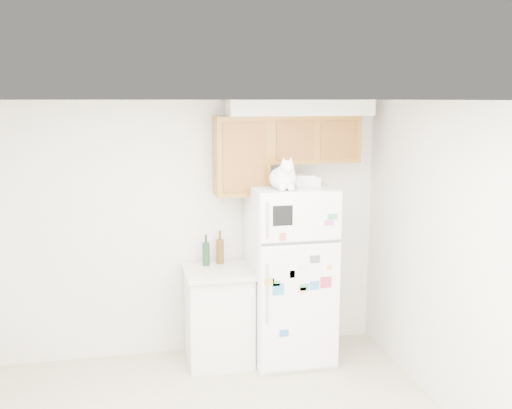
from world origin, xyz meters
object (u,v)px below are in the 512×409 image
object	(u,v)px
refrigerator	(290,274)
base_counter	(219,315)
cat	(284,177)
bottle_green	(206,250)
bottle_amber	(220,247)
storage_box_front	(313,181)
storage_box_back	(306,180)

from	to	relation	value
refrigerator	base_counter	distance (m)	0.79
cat	bottle_green	world-z (taller)	cat
refrigerator	bottle_amber	distance (m)	0.73
base_counter	cat	world-z (taller)	cat
bottle_amber	bottle_green	bearing A→B (deg)	-163.16
base_counter	bottle_green	size ratio (longest dim) A/B	2.98
storage_box_front	bottle_amber	xyz separation A→B (m)	(-0.85, 0.29, -0.66)
refrigerator	cat	xyz separation A→B (m)	(-0.12, -0.19, 0.96)
base_counter	cat	distance (m)	1.49
storage_box_front	bottle_amber	world-z (taller)	storage_box_front
cat	storage_box_back	size ratio (longest dim) A/B	2.42
storage_box_back	cat	bearing A→B (deg)	-127.05
storage_box_back	storage_box_front	world-z (taller)	storage_box_back
cat	storage_box_front	size ratio (longest dim) A/B	2.91
storage_box_back	bottle_amber	size ratio (longest dim) A/B	0.55
base_counter	storage_box_front	distance (m)	1.57
base_counter	cat	size ratio (longest dim) A/B	2.11
bottle_green	refrigerator	bearing A→B (deg)	-15.72
cat	bottle_amber	world-z (taller)	cat
storage_box_back	refrigerator	bearing A→B (deg)	-157.21
refrigerator	storage_box_back	distance (m)	0.91
base_counter	bottle_green	distance (m)	0.64
base_counter	bottle_green	xyz separation A→B (m)	(-0.09, 0.15, 0.61)
storage_box_front	bottle_green	distance (m)	1.22
refrigerator	storage_box_back	xyz separation A→B (m)	(0.15, 0.02, 0.90)
bottle_green	bottle_amber	world-z (taller)	bottle_amber
base_counter	bottle_green	world-z (taller)	bottle_green
refrigerator	cat	bearing A→B (deg)	-122.73
base_counter	bottle_amber	xyz separation A→B (m)	(0.05, 0.19, 0.62)
storage_box_back	bottle_amber	xyz separation A→B (m)	(-0.79, 0.25, -0.67)
refrigerator	storage_box_front	xyz separation A→B (m)	(0.21, -0.03, 0.89)
storage_box_back	bottle_green	bearing A→B (deg)	-176.21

